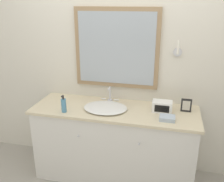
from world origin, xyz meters
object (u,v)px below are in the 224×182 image
(soap_bottle, at_px, (64,105))
(appliance_box, at_px, (162,106))
(sink_basin, at_px, (106,107))
(picture_frame, at_px, (186,105))

(soap_bottle, height_order, appliance_box, soap_bottle)
(sink_basin, relative_size, appliance_box, 2.28)
(sink_basin, bearing_deg, soap_bottle, -156.06)
(soap_bottle, distance_m, picture_frame, 1.26)
(appliance_box, height_order, picture_frame, picture_frame)
(sink_basin, bearing_deg, appliance_box, 7.45)
(sink_basin, relative_size, soap_bottle, 2.50)
(picture_frame, bearing_deg, appliance_box, -168.47)
(soap_bottle, relative_size, appliance_box, 0.91)
(soap_bottle, xyz_separation_m, picture_frame, (1.23, 0.30, -0.01))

